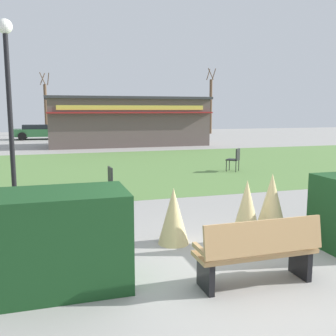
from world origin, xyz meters
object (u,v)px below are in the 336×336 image
Objects in this scene: food_kiosk at (128,121)px; tree_left_bg at (211,105)px; lamppost_mid at (9,91)px; cafe_chair_west at (106,181)px; tree_right_bg at (46,108)px; cafe_chair_center at (235,158)px; parked_car_west_slot at (40,131)px; park_bench at (258,251)px.

tree_left_bg is at bearing 45.29° from food_kiosk.
food_kiosk is (5.91, 15.41, -1.21)m from lamppost_mid.
cafe_chair_west is 0.15× the size of tree_right_bg.
cafe_chair_center is (5.45, 3.54, 0.00)m from cafe_chair_west.
tree_left_bg reaches higher than tree_right_bg.
cafe_chair_center is 21.06m from parked_car_west_slot.
tree_left_bg reaches higher than parked_car_west_slot.
lamppost_mid is 30.62m from tree_left_bg.
food_kiosk is at bearing -67.04° from tree_right_bg.
food_kiosk is at bearing 77.05° from cafe_chair_west.
park_bench is 7.32m from lamppost_mid.
park_bench is at bearing -111.81° from tree_left_bg.
park_bench is 0.27× the size of tree_left_bg.
cafe_chair_west is 29.92m from tree_left_bg.
lamppost_mid reaches higher than cafe_chair_center.
cafe_chair_west is 28.60m from tree_right_bg.
cafe_chair_center is at bearing -81.60° from food_kiosk.
lamppost_mid is at bearing -91.13° from tree_right_bg.
tree_right_bg is (-1.72, 28.48, 2.00)m from cafe_chair_west.
cafe_chair_center is at bearing 65.34° from park_bench.
tree_right_bg is at bearing 93.46° from cafe_chair_west.
cafe_chair_west is (-1.28, 5.54, 0.05)m from park_bench.
food_kiosk is at bearing 98.40° from cafe_chair_center.
park_bench is 0.16× the size of food_kiosk.
food_kiosk is 2.49× the size of parked_car_west_slot.
park_bench is at bearing -96.29° from food_kiosk.
park_bench reaches higher than cafe_chair_west.
lamppost_mid is 0.78× the size of tree_right_bg.
lamppost_mid is 5.08× the size of cafe_chair_west.
park_bench is 34.40m from tree_left_bg.
tree_right_bg is (-5.36, 12.65, 0.91)m from food_kiosk.
parked_car_west_slot is (0.06, 22.74, -2.18)m from lamppost_mid.
parked_car_west_slot is 5.67m from tree_right_bg.
tree_right_bg is at bearing 106.05° from cafe_chair_center.
cafe_chair_center is at bearing -110.63° from tree_left_bg.
lamppost_mid is at bearing 169.70° from cafe_chair_west.
tree_right_bg is at bearing 112.96° from food_kiosk.
cafe_chair_center is 26.03m from tree_right_bg.
tree_left_bg is at bearing 68.19° from park_bench.
lamppost_mid is at bearing -90.15° from parked_car_west_slot.
food_kiosk is at bearing 83.71° from park_bench.
lamppost_mid is 0.71× the size of tree_left_bg.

